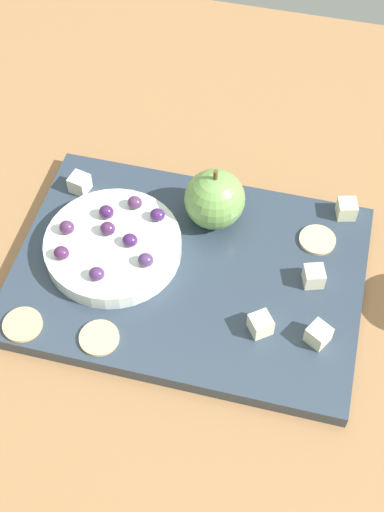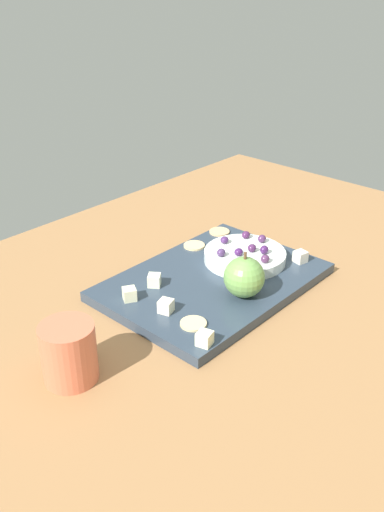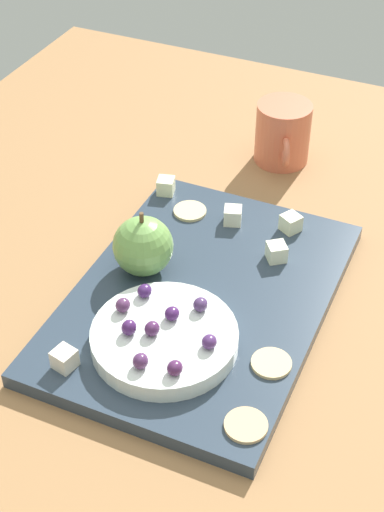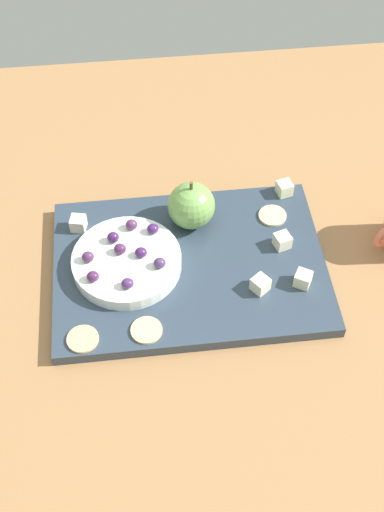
{
  "view_description": "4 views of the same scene",
  "coord_description": "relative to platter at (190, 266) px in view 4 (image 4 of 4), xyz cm",
  "views": [
    {
      "loc": [
        -13.66,
        46.48,
        69.96
      ],
      "look_at": [
        -3.24,
        4.11,
        9.24
      ],
      "focal_mm": 48.69,
      "sensor_mm": 36.0,
      "label": 1
    },
    {
      "loc": [
        -70.27,
        -52.71,
        56.25
      ],
      "look_at": [
        -5.17,
        6.48,
        10.09
      ],
      "focal_mm": 39.23,
      "sensor_mm": 36.0,
      "label": 2
    },
    {
      "loc": [
        56.89,
        28.85,
        65.85
      ],
      "look_at": [
        -3.02,
        2.29,
        10.7
      ],
      "focal_mm": 54.59,
      "sensor_mm": 36.0,
      "label": 3
    },
    {
      "loc": [
        3.6,
        62.2,
        80.69
      ],
      "look_at": [
        -2.81,
        5.88,
        10.15
      ],
      "focal_mm": 46.63,
      "sensor_mm": 36.0,
      "label": 4
    }
  ],
  "objects": [
    {
      "name": "table",
      "position": [
        2.71,
        -3.54,
        -2.9
      ],
      "size": [
        126.84,
        98.4,
        3.96
      ],
      "primitive_type": "cube",
      "color": "#996D43",
      "rests_on": "ground"
    },
    {
      "name": "platter",
      "position": [
        0.0,
        0.0,
        0.0
      ],
      "size": [
        38.9,
        27.43,
        1.84
      ],
      "primitive_type": "cube",
      "color": "#2D3B4A",
      "rests_on": "table"
    },
    {
      "name": "serving_dish",
      "position": [
        8.91,
        -0.32,
        1.93
      ],
      "size": [
        15.55,
        15.55,
        2.02
      ],
      "primitive_type": "cylinder",
      "color": "white",
      "rests_on": "platter"
    },
    {
      "name": "apple_whole",
      "position": [
        -1.14,
        -7.77,
        4.44
      ],
      "size": [
        7.05,
        7.05,
        7.05
      ],
      "primitive_type": "sphere",
      "color": "#6EA04D",
      "rests_on": "platter"
    },
    {
      "name": "apple_stem",
      "position": [
        -1.14,
        -7.77,
        8.57
      ],
      "size": [
        0.5,
        0.5,
        1.2
      ],
      "primitive_type": "cylinder",
      "color": "brown",
      "rests_on": "apple_whole"
    },
    {
      "name": "cheese_cube_0",
      "position": [
        15.7,
        -8.36,
        2.0
      ],
      "size": [
        2.58,
        2.58,
        2.16
      ],
      "primitive_type": "cube",
      "rotation": [
        0.0,
        0.0,
        1.35
      ],
      "color": "silver",
      "rests_on": "platter"
    },
    {
      "name": "cheese_cube_1",
      "position": [
        -15.24,
        5.55,
        2.0
      ],
      "size": [
        2.96,
        2.96,
        2.16
      ],
      "primitive_type": "cube",
      "rotation": [
        0.0,
        0.0,
        1.04
      ],
      "color": "#EDECBE",
      "rests_on": "platter"
    },
    {
      "name": "cheese_cube_2",
      "position": [
        -9.2,
        5.78,
        2.0
      ],
      "size": [
        3.02,
        3.02,
        2.16
      ],
      "primitive_type": "cube",
      "rotation": [
        0.0,
        0.0,
        0.64
      ],
      "color": "#EFF1CA",
      "rests_on": "platter"
    },
    {
      "name": "cheese_cube_3",
      "position": [
        -13.77,
        -1.6,
        2.0
      ],
      "size": [
        2.72,
        2.72,
        2.16
      ],
      "primitive_type": "cube",
      "rotation": [
        0.0,
        0.0,
        0.32
      ],
      "color": "#F3EACA",
      "rests_on": "platter"
    },
    {
      "name": "cheese_cube_4",
      "position": [
        -16.2,
        -12.07,
        2.0
      ],
      "size": [
        2.63,
        2.63,
        2.16
      ],
      "primitive_type": "cube",
      "rotation": [
        0.0,
        0.0,
        0.25
      ],
      "color": "#F0F3C1",
      "rests_on": "platter"
    },
    {
      "name": "cracker_0",
      "position": [
        15.36,
        11.31,
        1.12
      ],
      "size": [
        4.23,
        4.23,
        0.4
      ],
      "primitive_type": "cylinder",
      "color": "#DFB57D",
      "rests_on": "platter"
    },
    {
      "name": "cracker_1",
      "position": [
        6.95,
        10.9,
        1.12
      ],
      "size": [
        4.23,
        4.23,
        0.4
      ],
      "primitive_type": "cylinder",
      "color": "#E5C488",
      "rests_on": "platter"
    },
    {
      "name": "cracker_2",
      "position": [
        -13.5,
        -7.38,
        1.12
      ],
      "size": [
        4.23,
        4.23,
        0.4
      ],
      "primitive_type": "cylinder",
      "color": "beige",
      "rests_on": "platter"
    },
    {
      "name": "grape_0",
      "position": [
        6.8,
        -0.4,
        3.65
      ],
      "size": [
        1.72,
        1.55,
        1.42
      ],
      "primitive_type": "ellipsoid",
      "color": "#431E57",
      "rests_on": "serving_dish"
    },
    {
      "name": "grape_1",
      "position": [
        10.56,
        -3.61,
        3.75
      ],
      "size": [
        1.72,
        1.55,
        1.63
      ],
      "primitive_type": "ellipsoid",
      "color": "#411D54",
      "rests_on": "serving_dish"
    },
    {
      "name": "grape_2",
      "position": [
        9.69,
        -1.32,
        3.7
      ],
      "size": [
        1.72,
        1.55,
        1.52
      ],
      "primitive_type": "ellipsoid",
      "color": "#4A234F",
      "rests_on": "serving_dish"
    },
    {
      "name": "grape_3",
      "position": [
        14.2,
        -0.38,
        3.73
      ],
      "size": [
        1.72,
        1.55,
        1.57
      ],
      "primitive_type": "ellipsoid",
      "color": "#4D2954",
      "rests_on": "serving_dish"
    },
    {
      "name": "grape_4",
      "position": [
        13.59,
        3.08,
        3.66
      ],
      "size": [
        1.72,
        1.55,
        1.45
      ],
      "primitive_type": "ellipsoid",
      "color": "#4B224D",
      "rests_on": "serving_dish"
    },
    {
      "name": "grape_5",
      "position": [
        4.81,
        -4.62,
        3.64
      ],
      "size": [
        1.72,
        1.55,
        1.41
      ],
      "primitive_type": "ellipsoid",
      "color": "#40205A",
      "rests_on": "serving_dish"
    },
    {
      "name": "grape_6",
      "position": [
        8.97,
        4.78,
        3.64
      ],
      "size": [
        1.72,
        1.55,
        1.41
      ],
      "primitive_type": "ellipsoid",
      "color": "#49285E",
      "rests_on": "serving_dish"
    },
    {
      "name": "grape_7",
      "position": [
        7.82,
        -5.7,
        3.7
      ],
      "size": [
        1.72,
        1.55,
        1.52
      ],
      "primitive_type": "ellipsoid",
      "color": "#532D54",
      "rests_on": "serving_dish"
    },
    {
      "name": "grape_8",
      "position": [
        4.35,
        1.81,
        3.68
      ],
      "size": [
        1.72,
        1.55,
        1.49
      ],
      "primitive_type": "ellipsoid",
      "color": "#492F5E",
      "rests_on": "serving_dish"
    }
  ]
}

